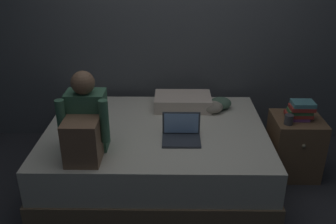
{
  "coord_description": "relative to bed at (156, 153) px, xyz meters",
  "views": [
    {
      "loc": [
        -0.05,
        -2.63,
        2.04
      ],
      "look_at": [
        -0.09,
        0.1,
        0.77
      ],
      "focal_mm": 39.25,
      "sensor_mm": 36.0,
      "label": 1
    }
  ],
  "objects": [
    {
      "name": "pillow",
      "position": [
        0.25,
        0.45,
        0.33
      ],
      "size": [
        0.56,
        0.36,
        0.13
      ],
      "primitive_type": "cube",
      "color": "beige",
      "rests_on": "bed"
    },
    {
      "name": "wall_back",
      "position": [
        0.2,
        0.9,
        1.09
      ],
      "size": [
        5.6,
        0.1,
        2.7
      ],
      "primitive_type": "cube",
      "color": "#4C4F54",
      "rests_on": "ground_plane"
    },
    {
      "name": "nightstand",
      "position": [
        1.3,
        0.09,
        0.03
      ],
      "size": [
        0.44,
        0.46,
        0.58
      ],
      "color": "brown",
      "rests_on": "ground_plane"
    },
    {
      "name": "book_stack",
      "position": [
        1.3,
        0.07,
        0.41
      ],
      "size": [
        0.24,
        0.17,
        0.17
      ],
      "color": "#703D84",
      "rests_on": "nightstand"
    },
    {
      "name": "clothes_pile",
      "position": [
        0.57,
        0.39,
        0.32
      ],
      "size": [
        0.3,
        0.27,
        0.12
      ],
      "color": "#4C6B56",
      "rests_on": "bed"
    },
    {
      "name": "ground_plane",
      "position": [
        0.2,
        -0.3,
        -0.26
      ],
      "size": [
        8.0,
        8.0,
        0.0
      ],
      "primitive_type": "plane",
      "color": "#2D2D33"
    },
    {
      "name": "bed",
      "position": [
        0.0,
        0.0,
        0.0
      ],
      "size": [
        2.0,
        1.5,
        0.52
      ],
      "color": "#7A6047",
      "rests_on": "ground_plane"
    },
    {
      "name": "laptop",
      "position": [
        0.22,
        -0.21,
        0.32
      ],
      "size": [
        0.32,
        0.23,
        0.22
      ],
      "color": "#333842",
      "rests_on": "bed"
    },
    {
      "name": "person_sitting",
      "position": [
        -0.52,
        -0.43,
        0.51
      ],
      "size": [
        0.39,
        0.44,
        0.66
      ],
      "color": "#38664C",
      "rests_on": "bed"
    },
    {
      "name": "mug",
      "position": [
        1.17,
        -0.03,
        0.37
      ],
      "size": [
        0.08,
        0.08,
        0.09
      ],
      "primitive_type": "cylinder",
      "color": "#3D3D42",
      "rests_on": "nightstand"
    }
  ]
}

